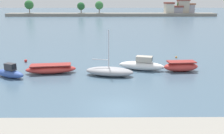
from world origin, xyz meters
name	(u,v)px	position (x,y,z in m)	size (l,w,h in m)	color
ground_plane	(119,107)	(0.00, 0.00, 0.00)	(400.00, 400.00, 0.00)	#476075
moored_boat_0	(10,73)	(-11.21, 7.67, 0.52)	(3.78, 2.63, 1.55)	#3856A8
moored_boat_1	(51,69)	(-7.26, 9.22, 0.48)	(5.70, 2.43, 1.00)	#C63833
moored_boat_2	(109,71)	(-0.73, 8.25, 0.48)	(5.46, 2.99, 4.96)	#9E9EA3
moored_boat_3	(142,65)	(3.02, 10.46, 0.61)	(5.49, 2.88, 1.65)	white
moored_boat_4	(181,66)	(7.44, 9.88, 0.57)	(4.05, 1.86, 1.17)	#C63833
mooring_buoy_0	(26,61)	(-11.70, 14.29, 0.19)	(0.39, 0.39, 0.39)	red
mooring_buoy_4	(176,57)	(8.58, 16.47, 0.13)	(0.26, 0.26, 0.26)	orange
distant_shoreline	(126,11)	(6.69, 101.52, 2.03)	(95.01, 7.70, 7.50)	gray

